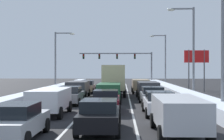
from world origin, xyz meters
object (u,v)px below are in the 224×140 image
at_px(sedan_tan_left_lane_fifth, 87,87).
at_px(street_lamp_right_mid, 190,45).
at_px(street_lamp_right_far, 163,56).
at_px(suv_silver_right_lane_nearest, 178,112).
at_px(suv_tan_right_lane_fifth, 141,85).
at_px(street_lamp_left_mid, 58,56).
at_px(sedan_gray_right_lane_third, 152,96).
at_px(box_truck_center_lane_fourth, 114,79).
at_px(suv_charcoal_left_lane_fourth, 78,88).
at_px(sedan_black_center_lane_nearest, 100,115).
at_px(sedan_red_center_lane_fifth, 115,85).
at_px(suv_charcoal_right_lane_fourth, 148,88).
at_px(sedan_silver_left_lane_nearest, 16,121).
at_px(street_lamp_right_near, 217,36).
at_px(traffic_light_gantry, 124,59).
at_px(suv_green_center_lane_third, 109,91).
at_px(roadside_sign_right, 197,61).
at_px(suv_white_left_lane_second, 50,99).
at_px(sedan_gray_left_lane_third, 70,95).
at_px(sedan_white_right_lane_second, 159,103).
at_px(sedan_maroon_center_lane_second, 106,101).

xyz_separation_m(sedan_tan_left_lane_fifth, street_lamp_right_mid, (11.09, -7.76, 4.58)).
bearing_deg(street_lamp_right_far, suv_silver_right_lane_nearest, -96.31).
distance_m(suv_tan_right_lane_fifth, street_lamp_left_mid, 11.54).
distance_m(sedan_gray_right_lane_third, street_lamp_right_far, 27.57).
distance_m(box_truck_center_lane_fourth, suv_charcoal_left_lane_fourth, 4.29).
height_order(suv_silver_right_lane_nearest, sedan_gray_right_lane_third, suv_silver_right_lane_nearest).
height_order(sedan_black_center_lane_nearest, sedan_red_center_lane_fifth, same).
relative_size(suv_charcoal_right_lane_fourth, sedan_silver_left_lane_nearest, 1.09).
relative_size(sedan_silver_left_lane_nearest, street_lamp_right_near, 0.53).
xyz_separation_m(suv_tan_right_lane_fifth, traffic_light_gantry, (-1.92, 22.15, 3.87)).
relative_size(suv_charcoal_left_lane_fourth, street_lamp_left_mid, 0.63).
xyz_separation_m(suv_green_center_lane_third, roadside_sign_right, (10.86, 13.96, 3.00)).
relative_size(sedan_red_center_lane_fifth, traffic_light_gantry, 0.32).
bearing_deg(sedan_red_center_lane_fifth, roadside_sign_right, -3.41).
height_order(sedan_silver_left_lane_nearest, roadside_sign_right, roadside_sign_right).
distance_m(sedan_silver_left_lane_nearest, suv_white_left_lane_second, 7.09).
xyz_separation_m(sedan_gray_right_lane_third, sedan_gray_left_lane_third, (-6.80, 0.32, 0.00)).
distance_m(sedan_white_right_lane_second, suv_tan_right_lane_fifth, 18.37).
bearing_deg(sedan_tan_left_lane_fifth, traffic_light_gantry, 77.79).
relative_size(suv_silver_right_lane_nearest, sedan_red_center_lane_fifth, 1.09).
height_order(sedan_red_center_lane_fifth, street_lamp_left_mid, street_lamp_left_mid).
bearing_deg(street_lamp_right_mid, box_truck_center_lane_fourth, 154.99).
xyz_separation_m(suv_tan_right_lane_fifth, sedan_silver_left_lane_nearest, (-6.65, -25.84, -0.25)).
height_order(suv_charcoal_right_lane_fourth, sedan_silver_left_lane_nearest, suv_charcoal_right_lane_fourth).
bearing_deg(suv_charcoal_left_lane_fourth, box_truck_center_lane_fourth, 28.04).
bearing_deg(sedan_gray_right_lane_third, roadside_sign_right, 65.43).
relative_size(suv_silver_right_lane_nearest, suv_tan_right_lane_fifth, 1.00).
height_order(suv_tan_right_lane_fifth, sedan_black_center_lane_nearest, suv_tan_right_lane_fifth).
bearing_deg(sedan_white_right_lane_second, street_lamp_right_mid, 68.61).
bearing_deg(sedan_black_center_lane_nearest, sedan_white_right_lane_second, 58.42).
relative_size(street_lamp_right_near, roadside_sign_right, 1.54).
height_order(suv_green_center_lane_third, sedan_tan_left_lane_fifth, suv_green_center_lane_third).
bearing_deg(suv_green_center_lane_third, traffic_light_gantry, 87.49).
bearing_deg(suv_charcoal_left_lane_fourth, sedan_silver_left_lane_nearest, -89.48).
bearing_deg(roadside_sign_right, suv_green_center_lane_third, -127.87).
height_order(box_truck_center_lane_fourth, street_lamp_left_mid, street_lamp_left_mid).
height_order(sedan_gray_right_lane_third, box_truck_center_lane_fourth, box_truck_center_lane_fourth).
bearing_deg(sedan_tan_left_lane_fifth, suv_tan_right_lane_fifth, -3.05).
bearing_deg(traffic_light_gantry, suv_charcoal_right_lane_fourth, -85.56).
distance_m(sedan_maroon_center_lane_second, street_lamp_right_far, 32.39).
xyz_separation_m(suv_white_left_lane_second, street_lamp_right_near, (10.75, 0.61, 4.04)).
height_order(sedan_white_right_lane_second, roadside_sign_right, roadside_sign_right).
relative_size(suv_green_center_lane_third, box_truck_center_lane_fourth, 0.68).
xyz_separation_m(sedan_silver_left_lane_nearest, street_lamp_right_mid, (11.10, 18.44, 4.58)).
bearing_deg(sedan_maroon_center_lane_second, street_lamp_right_far, 75.73).
relative_size(sedan_black_center_lane_nearest, street_lamp_right_mid, 0.50).
bearing_deg(traffic_light_gantry, street_lamp_right_near, -81.75).
bearing_deg(roadside_sign_right, suv_silver_right_lane_nearest, -104.55).
bearing_deg(sedan_gray_left_lane_third, street_lamp_right_mid, 24.68).
bearing_deg(suv_charcoal_left_lane_fourth, street_lamp_left_mid, 114.27).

